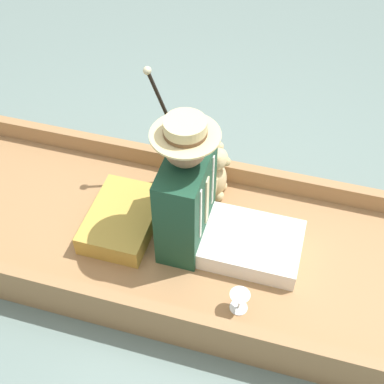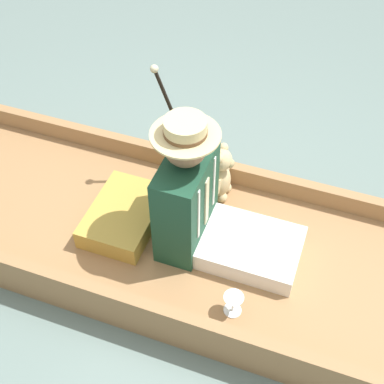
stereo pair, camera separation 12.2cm
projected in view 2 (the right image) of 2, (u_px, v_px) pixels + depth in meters
The scene contains 7 objects.
ground_plane at pixel (188, 255), 2.97m from camera, with size 16.00×16.00×0.00m, color slate.
punt_boat at pixel (188, 246), 2.91m from camera, with size 1.07×3.29×0.27m.
seat_cushion at pixel (124, 215), 2.90m from camera, with size 0.49×0.35×0.12m.
seated_person at pixel (203, 205), 2.65m from camera, with size 0.42×0.77×0.80m.
teddy_bear at pixel (220, 174), 2.97m from camera, with size 0.25×0.15×0.35m.
wine_glass at pixel (233, 301), 2.51m from camera, with size 0.10×0.10×0.12m.
walking_cane at pixel (174, 117), 2.88m from camera, with size 0.04×0.29×0.75m.
Camera 2 is at (1.65, 0.62, 2.42)m, focal length 50.00 mm.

